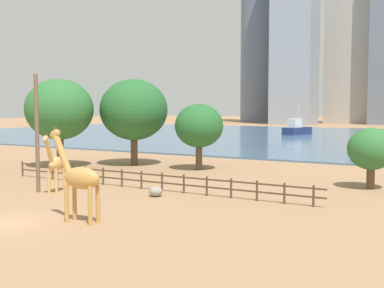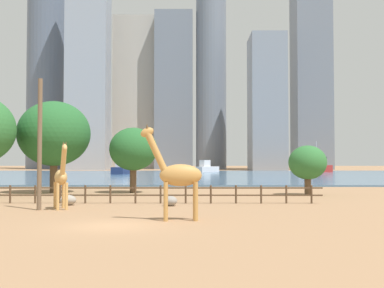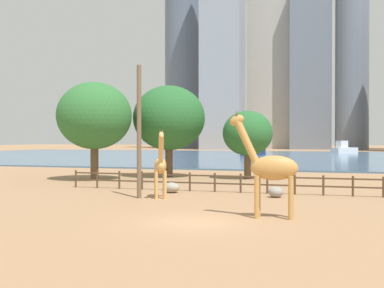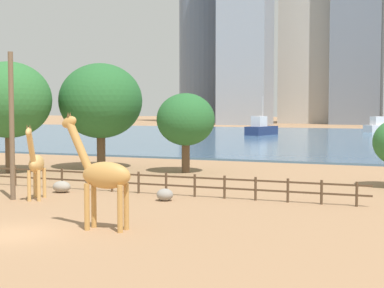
{
  "view_description": "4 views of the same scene",
  "coord_description": "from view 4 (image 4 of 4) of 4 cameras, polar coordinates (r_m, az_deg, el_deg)",
  "views": [
    {
      "loc": [
        20.28,
        -15.97,
        5.91
      ],
      "look_at": [
        -0.27,
        19.1,
        2.8
      ],
      "focal_mm": 45.0,
      "sensor_mm": 36.0,
      "label": 1
    },
    {
      "loc": [
        3.86,
        -22.56,
        3.04
      ],
      "look_at": [
        3.65,
        18.32,
        4.49
      ],
      "focal_mm": 45.0,
      "sensor_mm": 36.0,
      "label": 2
    },
    {
      "loc": [
        6.02,
        -20.03,
        3.62
      ],
      "look_at": [
        -2.8,
        8.67,
        3.33
      ],
      "focal_mm": 45.0,
      "sensor_mm": 36.0,
      "label": 3
    },
    {
      "loc": [
        15.51,
        -19.18,
        5.16
      ],
      "look_at": [
        1.55,
        15.79,
        2.78
      ],
      "focal_mm": 55.0,
      "sensor_mm": 36.0,
      "label": 4
    }
  ],
  "objects": [
    {
      "name": "ground_plane",
      "position": [
        100.52,
        12.86,
        0.58
      ],
      "size": [
        400.0,
        400.0,
        0.0
      ],
      "primitive_type": "plane",
      "color": "#9E7551"
    },
    {
      "name": "boat_sailboat",
      "position": [
        105.0,
        6.71,
        1.51
      ],
      "size": [
        4.34,
        8.03,
        6.86
      ],
      "rotation": [
        0.0,
        0.0,
        1.35
      ],
      "color": "navy",
      "rests_on": "harbor_water"
    },
    {
      "name": "giraffe_companion",
      "position": [
        33.66,
        -14.91,
        -1.88
      ],
      "size": [
        1.61,
        2.87,
        4.23
      ],
      "rotation": [
        0.0,
        0.0,
        5.11
      ],
      "color": "tan",
      "rests_on": "ground"
    },
    {
      "name": "enclosure_fence",
      "position": [
        35.18,
        -4.92,
        -3.59
      ],
      "size": [
        26.12,
        0.14,
        1.3
      ],
      "color": "#4C3826",
      "rests_on": "ground"
    },
    {
      "name": "tree_left_large",
      "position": [
        48.04,
        -17.34,
        4.09
      ],
      "size": [
        6.61,
        6.61,
        8.69
      ],
      "color": "brown",
      "rests_on": "ground"
    },
    {
      "name": "skyline_tower_short",
      "position": [
        184.05,
        15.78,
        11.25
      ],
      "size": [
        14.32,
        13.13,
        60.05
      ],
      "primitive_type": "cube",
      "color": "slate",
      "rests_on": "ground"
    },
    {
      "name": "utility_pole",
      "position": [
        33.95,
        -17.08,
        1.66
      ],
      "size": [
        0.28,
        0.28,
        8.18
      ],
      "primitive_type": "cylinder",
      "color": "brown",
      "rests_on": "ground"
    },
    {
      "name": "tree_right_tall",
      "position": [
        45.98,
        -0.62,
        2.36
      ],
      "size": [
        4.56,
        4.56,
        6.24
      ],
      "color": "brown",
      "rests_on": "ground"
    },
    {
      "name": "boulder_near_fence",
      "position": [
        36.37,
        -12.53,
        -4.07
      ],
      "size": [
        1.11,
        0.93,
        0.7
      ],
      "primitive_type": "ellipsoid",
      "color": "gray",
      "rests_on": "ground"
    },
    {
      "name": "boat_ferry",
      "position": [
        122.06,
        17.77,
        1.61
      ],
      "size": [
        6.52,
        6.94,
        3.09
      ],
      "rotation": [
        0.0,
        0.0,
        0.85
      ],
      "color": "silver",
      "rests_on": "harbor_water"
    },
    {
      "name": "giraffe_tall",
      "position": [
        24.88,
        -8.69,
        -2.96
      ],
      "size": [
        3.26,
        0.99,
        4.95
      ],
      "rotation": [
        0.0,
        0.0,
        3.2
      ],
      "color": "#C18C47",
      "rests_on": "ground"
    },
    {
      "name": "tree_left_small",
      "position": [
        49.32,
        -8.85,
        4.14
      ],
      "size": [
        6.89,
        6.89,
        8.77
      ],
      "color": "brown",
      "rests_on": "ground"
    },
    {
      "name": "harbor_water",
      "position": [
        97.55,
        12.59,
        0.56
      ],
      "size": [
        180.0,
        86.0,
        0.2
      ],
      "primitive_type": "cube",
      "color": "#476B8C",
      "rests_on": "ground"
    },
    {
      "name": "boulder_by_pole",
      "position": [
        32.45,
        -2.65,
        -4.93
      ],
      "size": [
        0.92,
        0.9,
        0.67
      ],
      "primitive_type": "ellipsoid",
      "color": "gray",
      "rests_on": "ground"
    },
    {
      "name": "skyline_block_right",
      "position": [
        190.04,
        11.23,
        11.05
      ],
      "size": [
        17.37,
        8.32,
        59.95
      ],
      "primitive_type": "cube",
      "color": "#B7B2A8",
      "rests_on": "ground"
    }
  ]
}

